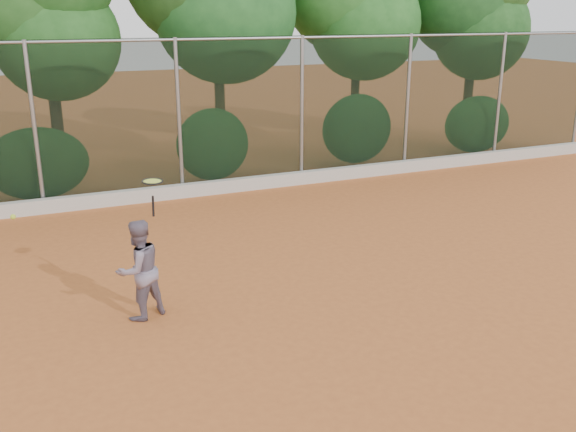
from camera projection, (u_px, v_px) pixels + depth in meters
name	position (u px, v px, depth m)	size (l,w,h in m)	color
ground	(318.00, 325.00, 8.62)	(80.00, 80.00, 0.00)	#B55F2A
concrete_curb	(185.00, 191.00, 14.52)	(24.00, 0.20, 0.30)	#BBB7AD
tennis_player	(139.00, 270.00, 8.65)	(0.68, 0.53, 1.40)	slate
chainlink_fence	(179.00, 114.00, 14.16)	(24.09, 0.09, 3.50)	black
tennis_racket	(153.00, 184.00, 8.23)	(0.34, 0.34, 0.51)	black
tennis_ball_in_flight	(13.00, 217.00, 7.28)	(0.06, 0.06, 0.06)	#B7D630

